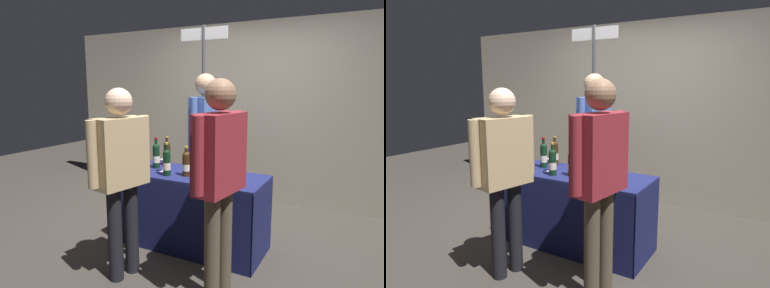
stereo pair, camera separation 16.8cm
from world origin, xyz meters
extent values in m
plane|color=#38332D|center=(0.00, 0.00, 0.00)|extent=(12.00, 12.00, 0.00)
cube|color=#B2A893|center=(0.00, 1.75, 1.24)|extent=(6.08, 0.12, 2.48)
cube|color=#191E51|center=(0.00, 0.00, 0.74)|extent=(1.47, 0.62, 0.02)
cube|color=#141942|center=(0.00, -0.30, 0.37)|extent=(1.47, 0.01, 0.73)
cube|color=#141942|center=(0.00, 0.30, 0.37)|extent=(1.47, 0.01, 0.73)
cube|color=#141942|center=(-0.73, 0.00, 0.37)|extent=(0.01, 0.62, 0.73)
cube|color=#141942|center=(0.73, 0.00, 0.37)|extent=(0.01, 0.62, 0.73)
cylinder|color=black|center=(-0.19, -0.17, 0.87)|extent=(0.07, 0.07, 0.22)
sphere|color=black|center=(-0.19, -0.17, 0.98)|extent=(0.07, 0.07, 0.07)
cylinder|color=black|center=(-0.19, -0.17, 1.02)|extent=(0.03, 0.03, 0.08)
cylinder|color=#B7932D|center=(-0.19, -0.17, 1.07)|extent=(0.03, 0.03, 0.02)
cylinder|color=beige|center=(-0.19, -0.17, 0.85)|extent=(0.08, 0.08, 0.07)
cylinder|color=black|center=(0.17, 0.09, 0.86)|extent=(0.07, 0.07, 0.21)
sphere|color=black|center=(0.17, 0.09, 0.97)|extent=(0.07, 0.07, 0.07)
cylinder|color=black|center=(0.17, 0.09, 1.01)|extent=(0.03, 0.03, 0.08)
cylinder|color=black|center=(0.17, 0.09, 1.06)|extent=(0.03, 0.03, 0.02)
cylinder|color=beige|center=(0.17, 0.09, 0.84)|extent=(0.07, 0.07, 0.07)
cylinder|color=#38230F|center=(-0.01, -0.10, 0.86)|extent=(0.08, 0.08, 0.20)
sphere|color=#38230F|center=(-0.01, -0.10, 0.96)|extent=(0.08, 0.08, 0.08)
cylinder|color=#38230F|center=(-0.01, -0.10, 1.00)|extent=(0.03, 0.03, 0.07)
cylinder|color=#B7932D|center=(-0.01, -0.10, 1.04)|extent=(0.04, 0.04, 0.02)
cylinder|color=beige|center=(-0.01, -0.10, 0.84)|extent=(0.08, 0.08, 0.06)
cylinder|color=black|center=(-0.45, 0.04, 0.87)|extent=(0.07, 0.07, 0.23)
sphere|color=black|center=(-0.45, 0.04, 0.98)|extent=(0.07, 0.07, 0.07)
cylinder|color=black|center=(-0.45, 0.04, 1.02)|extent=(0.03, 0.03, 0.08)
cylinder|color=maroon|center=(-0.45, 0.04, 1.07)|extent=(0.03, 0.03, 0.02)
cylinder|color=beige|center=(-0.45, 0.04, 0.85)|extent=(0.08, 0.08, 0.07)
cylinder|color=#38230F|center=(-0.41, 0.19, 0.87)|extent=(0.08, 0.08, 0.23)
sphere|color=#38230F|center=(-0.41, 0.19, 0.99)|extent=(0.07, 0.07, 0.07)
cylinder|color=#38230F|center=(-0.41, 0.19, 1.02)|extent=(0.03, 0.03, 0.08)
cylinder|color=#B7932D|center=(-0.41, 0.19, 1.07)|extent=(0.03, 0.03, 0.02)
cylinder|color=beige|center=(-0.41, 0.19, 0.85)|extent=(0.08, 0.08, 0.07)
cylinder|color=silver|center=(-0.06, 0.18, 0.76)|extent=(0.07, 0.07, 0.00)
cylinder|color=silver|center=(-0.06, 0.18, 0.79)|extent=(0.01, 0.01, 0.06)
cone|color=silver|center=(-0.06, 0.18, 0.86)|extent=(0.07, 0.07, 0.07)
cylinder|color=#590C19|center=(-0.06, 0.18, 0.84)|extent=(0.04, 0.04, 0.02)
cylinder|color=silver|center=(-0.30, -0.06, 0.76)|extent=(0.07, 0.07, 0.00)
cylinder|color=silver|center=(-0.30, -0.06, 0.79)|extent=(0.01, 0.01, 0.07)
cone|color=silver|center=(-0.30, -0.06, 0.86)|extent=(0.06, 0.06, 0.06)
cylinder|color=#590C19|center=(-0.30, -0.06, 0.84)|extent=(0.03, 0.03, 0.01)
cylinder|color=silver|center=(0.25, -0.02, 0.84)|extent=(0.09, 0.09, 0.16)
cylinder|color=#38722D|center=(0.26, -0.05, 0.93)|extent=(0.01, 0.03, 0.19)
ellipsoid|color=red|center=(0.26, -0.04, 1.03)|extent=(0.03, 0.03, 0.05)
cylinder|color=#38722D|center=(0.25, -0.03, 0.96)|extent=(0.01, 0.02, 0.25)
ellipsoid|color=pink|center=(0.25, -0.03, 1.09)|extent=(0.03, 0.03, 0.05)
cylinder|color=#38722D|center=(0.25, -0.03, 0.93)|extent=(0.02, 0.04, 0.19)
ellipsoid|color=gold|center=(0.25, -0.01, 1.03)|extent=(0.03, 0.03, 0.05)
cylinder|color=#38722D|center=(0.28, -0.03, 0.96)|extent=(0.02, 0.04, 0.25)
ellipsoid|color=red|center=(0.28, -0.01, 1.09)|extent=(0.03, 0.03, 0.05)
cylinder|color=#38722D|center=(0.24, -0.03, 0.97)|extent=(0.01, 0.02, 0.27)
ellipsoid|color=pink|center=(0.24, -0.04, 1.10)|extent=(0.03, 0.03, 0.05)
cylinder|color=#38722D|center=(0.27, -0.04, 0.98)|extent=(0.04, 0.01, 0.29)
ellipsoid|color=pink|center=(0.25, -0.04, 1.13)|extent=(0.03, 0.03, 0.05)
cube|color=silver|center=(0.49, -0.06, 0.82)|extent=(0.06, 0.17, 0.13)
cylinder|color=#2D3347|center=(-0.12, 0.65, 0.44)|extent=(0.12, 0.12, 0.88)
cylinder|color=#2D3347|center=(-0.14, 0.50, 0.44)|extent=(0.12, 0.12, 0.88)
cube|color=#4C6BB7|center=(-0.13, 0.57, 1.19)|extent=(0.25, 0.42, 0.62)
sphere|color=tan|center=(-0.13, 0.57, 1.64)|extent=(0.24, 0.24, 0.24)
cylinder|color=#4C6BB7|center=(-0.11, 0.82, 1.21)|extent=(0.08, 0.08, 0.57)
cylinder|color=#4C6BB7|center=(-0.15, 0.33, 1.21)|extent=(0.08, 0.08, 0.57)
cylinder|color=black|center=(-0.27, -0.85, 0.40)|extent=(0.12, 0.12, 0.80)
cylinder|color=black|center=(-0.24, -0.68, 0.40)|extent=(0.12, 0.12, 0.80)
cube|color=tan|center=(-0.25, -0.77, 1.09)|extent=(0.30, 0.48, 0.57)
sphere|color=beige|center=(-0.25, -0.77, 1.50)|extent=(0.22, 0.22, 0.22)
cylinder|color=tan|center=(-0.31, -1.03, 1.11)|extent=(0.08, 0.08, 0.52)
cylinder|color=tan|center=(-0.20, -0.51, 1.11)|extent=(0.08, 0.08, 0.52)
cylinder|color=#4C4233|center=(0.55, -0.72, 0.42)|extent=(0.12, 0.12, 0.84)
cylinder|color=#4C4233|center=(0.58, -0.55, 0.42)|extent=(0.12, 0.12, 0.84)
cube|color=maroon|center=(0.57, -0.64, 1.13)|extent=(0.27, 0.48, 0.59)
sphere|color=#8C664C|center=(0.57, -0.64, 1.56)|extent=(0.23, 0.23, 0.23)
cylinder|color=maroon|center=(0.53, -0.91, 1.16)|extent=(0.08, 0.08, 0.55)
cylinder|color=maroon|center=(0.61, -0.37, 1.16)|extent=(0.08, 0.08, 0.55)
cylinder|color=#47474C|center=(-0.36, 1.00, 1.18)|extent=(0.04, 0.04, 2.35)
cube|color=silver|center=(-0.36, 1.00, 2.25)|extent=(0.63, 0.02, 0.15)
camera|label=1|loc=(1.52, -2.88, 1.63)|focal=31.59mm
camera|label=2|loc=(1.67, -2.80, 1.63)|focal=31.59mm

